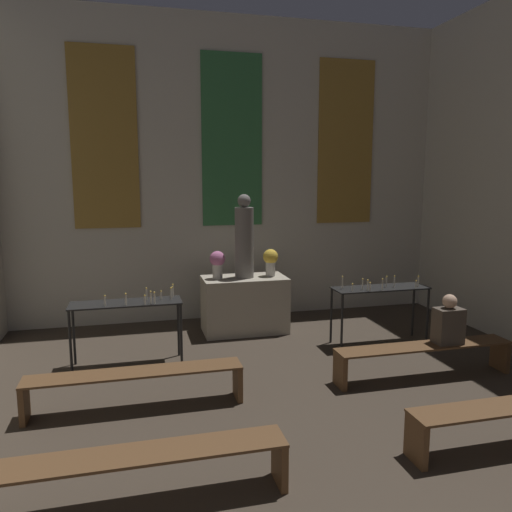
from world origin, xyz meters
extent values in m
cube|color=beige|center=(0.00, 10.02, 2.69)|extent=(8.04, 0.12, 5.39)
cube|color=olive|center=(-2.19, 9.94, 3.23)|extent=(1.09, 0.03, 3.02)
cube|color=#33723F|center=(0.00, 9.94, 3.23)|extent=(1.09, 0.03, 3.02)
cube|color=olive|center=(2.19, 9.94, 3.23)|extent=(1.09, 0.03, 3.02)
cube|color=#ADA38E|center=(0.00, 8.99, 0.47)|extent=(1.39, 0.75, 0.93)
cylinder|color=slate|center=(0.00, 8.99, 1.52)|extent=(0.31, 0.31, 1.17)
sphere|color=slate|center=(0.00, 8.99, 2.21)|extent=(0.22, 0.22, 0.22)
cylinder|color=beige|center=(-0.45, 8.99, 1.06)|extent=(0.16, 0.16, 0.24)
sphere|color=#C66B9E|center=(-0.45, 8.99, 1.27)|extent=(0.25, 0.25, 0.25)
cylinder|color=beige|center=(0.45, 8.99, 1.06)|extent=(0.16, 0.16, 0.24)
sphere|color=gold|center=(0.45, 8.99, 1.27)|extent=(0.25, 0.25, 0.25)
cube|color=black|center=(-1.91, 7.87, 0.89)|extent=(1.50, 0.47, 0.02)
cylinder|color=black|center=(-2.63, 7.67, 0.44)|extent=(0.04, 0.04, 0.88)
cylinder|color=black|center=(-1.19, 7.67, 0.44)|extent=(0.04, 0.04, 0.88)
cylinder|color=black|center=(-2.63, 8.08, 0.44)|extent=(0.04, 0.04, 0.88)
cylinder|color=black|center=(-1.19, 8.08, 0.44)|extent=(0.04, 0.04, 0.88)
cylinder|color=silver|center=(-1.66, 7.68, 0.96)|extent=(0.02, 0.02, 0.12)
sphere|color=#F9CC4C|center=(-1.66, 7.68, 1.03)|extent=(0.02, 0.02, 0.02)
cylinder|color=silver|center=(-1.63, 7.93, 0.98)|extent=(0.02, 0.02, 0.16)
sphere|color=#F9CC4C|center=(-1.63, 7.93, 1.07)|extent=(0.02, 0.02, 0.02)
cylinder|color=silver|center=(-1.54, 7.68, 0.97)|extent=(0.02, 0.02, 0.15)
sphere|color=#F9CC4C|center=(-1.54, 7.68, 1.06)|extent=(0.02, 0.02, 0.02)
cylinder|color=silver|center=(-1.91, 7.70, 0.97)|extent=(0.02, 0.02, 0.15)
sphere|color=#F9CC4C|center=(-1.91, 7.70, 1.06)|extent=(0.02, 0.02, 0.02)
cylinder|color=silver|center=(-1.26, 8.07, 0.98)|extent=(0.02, 0.02, 0.16)
sphere|color=#F9CC4C|center=(-1.26, 8.07, 1.07)|extent=(0.02, 0.02, 0.02)
cylinder|color=silver|center=(-1.30, 7.89, 0.97)|extent=(0.02, 0.02, 0.15)
sphere|color=#F9CC4C|center=(-1.30, 7.89, 1.06)|extent=(0.02, 0.02, 0.02)
cylinder|color=silver|center=(-1.44, 7.90, 0.95)|extent=(0.02, 0.02, 0.11)
sphere|color=#F9CC4C|center=(-1.44, 7.90, 1.02)|extent=(0.02, 0.02, 0.02)
cylinder|color=silver|center=(-2.18, 7.74, 0.96)|extent=(0.02, 0.02, 0.13)
sphere|color=#F9CC4C|center=(-2.18, 7.74, 1.04)|extent=(0.02, 0.02, 0.02)
cylinder|color=silver|center=(-1.27, 8.00, 0.97)|extent=(0.02, 0.02, 0.14)
sphere|color=#F9CC4C|center=(-1.27, 8.00, 1.05)|extent=(0.02, 0.02, 0.02)
cylinder|color=silver|center=(-1.58, 7.72, 0.98)|extent=(0.02, 0.02, 0.15)
sphere|color=#F9CC4C|center=(-1.58, 7.72, 1.06)|extent=(0.02, 0.02, 0.02)
cube|color=black|center=(1.91, 7.87, 0.89)|extent=(1.50, 0.47, 0.02)
cylinder|color=black|center=(1.19, 7.67, 0.44)|extent=(0.04, 0.04, 0.88)
cylinder|color=black|center=(2.63, 7.67, 0.44)|extent=(0.04, 0.04, 0.88)
cylinder|color=black|center=(1.19, 8.08, 0.44)|extent=(0.04, 0.04, 0.88)
cylinder|color=black|center=(2.63, 8.08, 0.44)|extent=(0.04, 0.04, 0.88)
cylinder|color=silver|center=(2.13, 7.84, 0.98)|extent=(0.02, 0.02, 0.16)
sphere|color=#F9CC4C|center=(2.13, 7.84, 1.07)|extent=(0.02, 0.02, 0.02)
cylinder|color=silver|center=(2.01, 7.87, 0.98)|extent=(0.02, 0.02, 0.15)
sphere|color=#F9CC4C|center=(2.01, 7.87, 1.07)|extent=(0.02, 0.02, 0.02)
cylinder|color=silver|center=(1.62, 7.73, 0.97)|extent=(0.02, 0.02, 0.15)
sphere|color=#F9CC4C|center=(1.62, 7.73, 1.06)|extent=(0.02, 0.02, 0.02)
cylinder|color=silver|center=(2.51, 7.78, 0.98)|extent=(0.02, 0.02, 0.15)
sphere|color=#F9CC4C|center=(2.51, 7.78, 1.06)|extent=(0.02, 0.02, 0.02)
cylinder|color=silver|center=(1.57, 7.79, 0.98)|extent=(0.02, 0.02, 0.15)
sphere|color=#F9CC4C|center=(1.57, 7.79, 1.06)|extent=(0.02, 0.02, 0.02)
cylinder|color=silver|center=(1.64, 7.68, 0.96)|extent=(0.02, 0.02, 0.11)
sphere|color=#F9CC4C|center=(1.64, 7.68, 1.03)|extent=(0.02, 0.02, 0.02)
cylinder|color=silver|center=(1.39, 7.75, 0.95)|extent=(0.02, 0.02, 0.09)
sphere|color=#F9CC4C|center=(1.39, 7.75, 1.01)|extent=(0.02, 0.02, 0.02)
cylinder|color=silver|center=(2.42, 7.70, 0.95)|extent=(0.02, 0.02, 0.10)
sphere|color=#F9CC4C|center=(2.42, 7.70, 1.01)|extent=(0.02, 0.02, 0.02)
cylinder|color=silver|center=(1.85, 7.70, 0.98)|extent=(0.02, 0.02, 0.16)
sphere|color=#F9CC4C|center=(1.85, 7.70, 1.07)|extent=(0.02, 0.02, 0.02)
cylinder|color=silver|center=(1.30, 7.92, 0.99)|extent=(0.02, 0.02, 0.18)
sphere|color=#F9CC4C|center=(1.30, 7.92, 1.09)|extent=(0.02, 0.02, 0.02)
cube|color=brown|center=(-1.82, 4.76, 0.43)|extent=(2.40, 0.36, 0.03)
cube|color=brown|center=(-0.65, 4.76, 0.21)|extent=(0.06, 0.32, 0.42)
cube|color=brown|center=(0.65, 4.76, 0.21)|extent=(0.06, 0.32, 0.42)
cube|color=brown|center=(-1.82, 6.48, 0.43)|extent=(2.40, 0.36, 0.03)
cube|color=brown|center=(-2.99, 6.48, 0.21)|extent=(0.06, 0.32, 0.42)
cube|color=brown|center=(-0.65, 6.48, 0.21)|extent=(0.06, 0.32, 0.42)
cube|color=brown|center=(1.82, 6.48, 0.43)|extent=(2.40, 0.36, 0.03)
cube|color=brown|center=(0.65, 6.48, 0.21)|extent=(0.06, 0.32, 0.42)
cube|color=brown|center=(2.99, 6.48, 0.21)|extent=(0.06, 0.32, 0.42)
cube|color=#4C4238|center=(2.15, 6.48, 0.68)|extent=(0.36, 0.24, 0.47)
sphere|color=tan|center=(2.15, 6.48, 1.00)|extent=(0.19, 0.19, 0.19)
camera|label=1|loc=(-1.80, 1.01, 2.60)|focal=35.00mm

